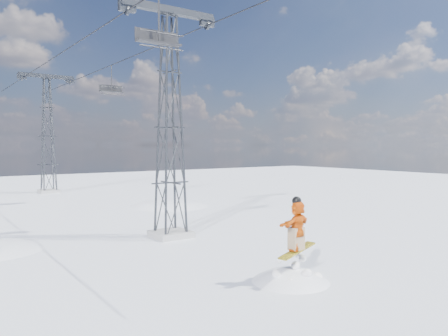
{
  "coord_description": "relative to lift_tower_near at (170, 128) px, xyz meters",
  "views": [
    {
      "loc": [
        -9.5,
        -11.38,
        4.63
      ],
      "look_at": [
        1.03,
        3.64,
        3.67
      ],
      "focal_mm": 35.0,
      "sensor_mm": 36.0,
      "label": 1
    }
  ],
  "objects": [
    {
      "name": "ground",
      "position": [
        -0.8,
        -8.0,
        -5.47
      ],
      "size": [
        120.0,
        120.0,
        0.0
      ],
      "primitive_type": "plane",
      "color": "white",
      "rests_on": "ground"
    },
    {
      "name": "lift_tower_near",
      "position": [
        0.0,
        0.0,
        0.0
      ],
      "size": [
        5.2,
        1.8,
        11.43
      ],
      "color": "#999999",
      "rests_on": "ground"
    },
    {
      "name": "lift_tower_far",
      "position": [
        0.0,
        25.0,
        0.0
      ],
      "size": [
        5.2,
        1.8,
        11.43
      ],
      "color": "#999999",
      "rests_on": "ground"
    },
    {
      "name": "haul_cables",
      "position": [
        0.0,
        11.5,
        5.38
      ],
      "size": [
        4.46,
        51.0,
        0.06
      ],
      "color": "black",
      "rests_on": "ground"
    },
    {
      "name": "snowboarder_jump",
      "position": [
        -0.07,
        -8.73,
        -7.1
      ],
      "size": [
        4.4,
        4.4,
        6.88
      ],
      "color": "white",
      "rests_on": "ground"
    },
    {
      "name": "lift_chair_near",
      "position": [
        -2.2,
        -3.18,
        3.49
      ],
      "size": [
        1.9,
        0.55,
        2.36
      ],
      "color": "black",
      "rests_on": "ground"
    },
    {
      "name": "lift_chair_mid",
      "position": [
        2.2,
        13.78,
        3.53
      ],
      "size": [
        1.87,
        0.54,
        2.31
      ],
      "color": "black",
      "rests_on": "ground"
    }
  ]
}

